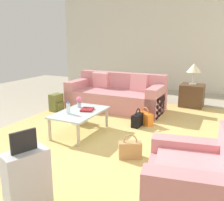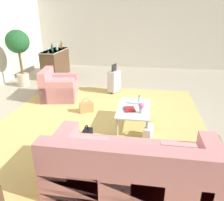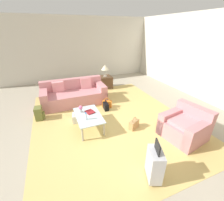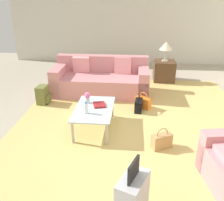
{
  "view_description": "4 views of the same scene",
  "coord_description": "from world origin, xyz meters",
  "px_view_note": "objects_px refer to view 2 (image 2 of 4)",
  "views": [
    {
      "loc": [
        3.13,
        1.81,
        1.64
      ],
      "look_at": [
        -0.33,
        0.16,
        0.69
      ],
      "focal_mm": 40.0,
      "sensor_mm": 36.0,
      "label": 1
    },
    {
      "loc": [
        -4.49,
        -0.68,
        2.2
      ],
      "look_at": [
        -0.94,
        -0.13,
        0.76
      ],
      "focal_mm": 35.0,
      "sensor_mm": 36.0,
      "label": 2
    },
    {
      "loc": [
        3.07,
        -1.21,
        2.52
      ],
      "look_at": [
        0.03,
        0.02,
        0.94
      ],
      "focal_mm": 24.0,
      "sensor_mm": 36.0,
      "label": 3
    },
    {
      "loc": [
        3.49,
        0.17,
        2.29
      ],
      "look_at": [
        -0.26,
        -0.17,
        0.63
      ],
      "focal_mm": 40.0,
      "sensor_mm": 36.0,
      "label": 4
    }
  ],
  "objects_px": {
    "wine_bottle_green": "(52,49)",
    "armchair": "(57,88)",
    "bar_console": "(56,63)",
    "wine_glass_right_of_centre": "(56,46)",
    "handbag_orange": "(79,141)",
    "suitcase_silver": "(114,81)",
    "handbag_black": "(86,137)",
    "couch": "(133,171)",
    "flower_vase": "(141,107)",
    "wine_bottle_amber": "(61,45)",
    "wine_bottle_clear": "(57,47)",
    "handbag_tan": "(86,107)",
    "potted_ficus": "(18,47)",
    "wine_glass_rightmost": "(59,45)",
    "wine_glass_left_of_centre": "(52,48)",
    "wine_glass_leftmost": "(48,49)",
    "water_bottle": "(139,100)",
    "handbag_white": "(148,132)",
    "backpack_olive": "(212,151)",
    "coffee_table": "(134,110)"
  },
  "relations": [
    {
      "from": "wine_glass_right_of_centre",
      "to": "wine_bottle_clear",
      "type": "xyz_separation_m",
      "value": [
        -0.18,
        -0.12,
        0.01
      ]
    },
    {
      "from": "bar_console",
      "to": "wine_glass_right_of_centre",
      "type": "xyz_separation_m",
      "value": [
        0.17,
        0.01,
        0.57
      ]
    },
    {
      "from": "potted_ficus",
      "to": "handbag_black",
      "type": "bearing_deg",
      "value": -135.86
    },
    {
      "from": "wine_glass_left_of_centre",
      "to": "potted_ficus",
      "type": "distance_m",
      "value": 1.28
    },
    {
      "from": "wine_bottle_green",
      "to": "suitcase_silver",
      "type": "height_order",
      "value": "wine_bottle_green"
    },
    {
      "from": "bar_console",
      "to": "suitcase_silver",
      "type": "xyz_separation_m",
      "value": [
        -1.5,
        -2.4,
        -0.14
      ]
    },
    {
      "from": "couch",
      "to": "wine_bottle_clear",
      "type": "height_order",
      "value": "wine_bottle_clear"
    },
    {
      "from": "flower_vase",
      "to": "bar_console",
      "type": "relative_size",
      "value": 0.14
    },
    {
      "from": "flower_vase",
      "to": "wine_glass_left_of_centre",
      "type": "relative_size",
      "value": 1.33
    },
    {
      "from": "potted_ficus",
      "to": "suitcase_silver",
      "type": "bearing_deg",
      "value": -93.81
    },
    {
      "from": "handbag_tan",
      "to": "potted_ficus",
      "type": "bearing_deg",
      "value": 56.43
    },
    {
      "from": "wine_glass_rightmost",
      "to": "handbag_black",
      "type": "bearing_deg",
      "value": -154.36
    },
    {
      "from": "wine_bottle_clear",
      "to": "backpack_olive",
      "type": "distance_m",
      "value": 6.27
    },
    {
      "from": "water_bottle",
      "to": "backpack_olive",
      "type": "bearing_deg",
      "value": -135.23
    },
    {
      "from": "wine_bottle_green",
      "to": "armchair",
      "type": "bearing_deg",
      "value": -155.04
    },
    {
      "from": "wine_bottle_green",
      "to": "handbag_tan",
      "type": "height_order",
      "value": "wine_bottle_green"
    },
    {
      "from": "wine_bottle_clear",
      "to": "suitcase_silver",
      "type": "distance_m",
      "value": 2.83
    },
    {
      "from": "suitcase_silver",
      "to": "backpack_olive",
      "type": "bearing_deg",
      "value": -146.44
    },
    {
      "from": "flower_vase",
      "to": "suitcase_silver",
      "type": "xyz_separation_m",
      "value": [
        2.22,
        0.85,
        -0.17
      ]
    },
    {
      "from": "wine_bottle_amber",
      "to": "suitcase_silver",
      "type": "height_order",
      "value": "wine_bottle_amber"
    },
    {
      "from": "couch",
      "to": "handbag_white",
      "type": "height_order",
      "value": "couch"
    },
    {
      "from": "armchair",
      "to": "handbag_orange",
      "type": "relative_size",
      "value": 3.02
    },
    {
      "from": "suitcase_silver",
      "to": "wine_bottle_clear",
      "type": "bearing_deg",
      "value": 56.96
    },
    {
      "from": "wine_bottle_clear",
      "to": "handbag_tan",
      "type": "bearing_deg",
      "value": -148.25
    },
    {
      "from": "handbag_white",
      "to": "flower_vase",
      "type": "bearing_deg",
      "value": 34.24
    },
    {
      "from": "handbag_white",
      "to": "handbag_orange",
      "type": "relative_size",
      "value": 1.0
    },
    {
      "from": "wine_bottle_clear",
      "to": "handbag_tan",
      "type": "xyz_separation_m",
      "value": [
        -2.99,
        -1.85,
        -0.95
      ]
    },
    {
      "from": "bar_console",
      "to": "wine_bottle_amber",
      "type": "relative_size",
      "value": 5.05
    },
    {
      "from": "water_bottle",
      "to": "backpack_olive",
      "type": "xyz_separation_m",
      "value": [
        -1.2,
        -1.19,
        -0.31
      ]
    },
    {
      "from": "wine_glass_left_of_centre",
      "to": "handbag_tan",
      "type": "xyz_separation_m",
      "value": [
        -2.82,
        -1.97,
        -0.94
      ]
    },
    {
      "from": "suitcase_silver",
      "to": "handbag_black",
      "type": "bearing_deg",
      "value": 178.05
    },
    {
      "from": "wine_glass_right_of_centre",
      "to": "bar_console",
      "type": "bearing_deg",
      "value": -176.89
    },
    {
      "from": "wine_glass_right_of_centre",
      "to": "handbag_orange",
      "type": "bearing_deg",
      "value": -154.38
    },
    {
      "from": "wine_glass_left_of_centre",
      "to": "handbag_orange",
      "type": "relative_size",
      "value": 0.43
    },
    {
      "from": "water_bottle",
      "to": "wine_glass_leftmost",
      "type": "height_order",
      "value": "wine_glass_leftmost"
    },
    {
      "from": "bar_console",
      "to": "wine_bottle_green",
      "type": "relative_size",
      "value": 5.05
    },
    {
      "from": "coffee_table",
      "to": "wine_bottle_clear",
      "type": "bearing_deg",
      "value": 40.61
    },
    {
      "from": "couch",
      "to": "suitcase_silver",
      "type": "relative_size",
      "value": 2.64
    },
    {
      "from": "bar_console",
      "to": "handbag_tan",
      "type": "distance_m",
      "value": 3.6
    },
    {
      "from": "wine_glass_leftmost",
      "to": "wine_glass_left_of_centre",
      "type": "height_order",
      "value": "same"
    },
    {
      "from": "handbag_orange",
      "to": "handbag_tan",
      "type": "bearing_deg",
      "value": 9.85
    },
    {
      "from": "bar_console",
      "to": "potted_ficus",
      "type": "bearing_deg",
      "value": 155.22
    },
    {
      "from": "coffee_table",
      "to": "wine_bottle_clear",
      "type": "relative_size",
      "value": 3.6
    },
    {
      "from": "wine_glass_right_of_centre",
      "to": "wine_glass_rightmost",
      "type": "distance_m",
      "value": 0.34
    },
    {
      "from": "flower_vase",
      "to": "wine_glass_left_of_centre",
      "type": "bearing_deg",
      "value": 42.59
    },
    {
      "from": "wine_glass_left_of_centre",
      "to": "wine_glass_rightmost",
      "type": "height_order",
      "value": "same"
    },
    {
      "from": "couch",
      "to": "handbag_orange",
      "type": "bearing_deg",
      "value": 49.53
    },
    {
      "from": "couch",
      "to": "wine_glass_right_of_centre",
      "type": "bearing_deg",
      "value": 30.41
    },
    {
      "from": "wine_glass_left_of_centre",
      "to": "wine_bottle_clear",
      "type": "xyz_separation_m",
      "value": [
        0.16,
        -0.12,
        0.01
      ]
    },
    {
      "from": "water_bottle",
      "to": "handbag_white",
      "type": "xyz_separation_m",
      "value": [
        -0.65,
        -0.21,
        -0.37
      ]
    }
  ]
}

